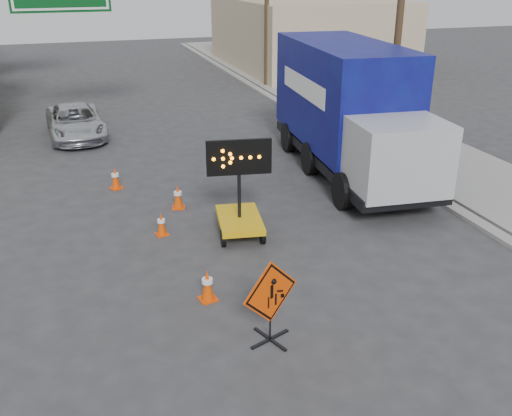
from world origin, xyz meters
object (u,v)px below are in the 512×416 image
construction_sign (270,300)px  box_truck (348,117)px  arrow_board (239,213)px  pickup_truck (75,122)px

construction_sign → box_truck: bearing=34.4°
construction_sign → box_truck: 10.29m
construction_sign → arrow_board: size_ratio=0.65×
pickup_truck → arrow_board: bearing=-74.3°
construction_sign → pickup_truck: (-3.00, 15.91, -0.25)m
construction_sign → pickup_truck: size_ratio=0.36×
arrow_board → pickup_truck: size_ratio=0.56×
construction_sign → box_truck: (5.79, 8.44, 1.05)m
arrow_board → pickup_truck: (-3.81, 11.17, 0.06)m
pickup_truck → construction_sign: bearing=-82.5°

